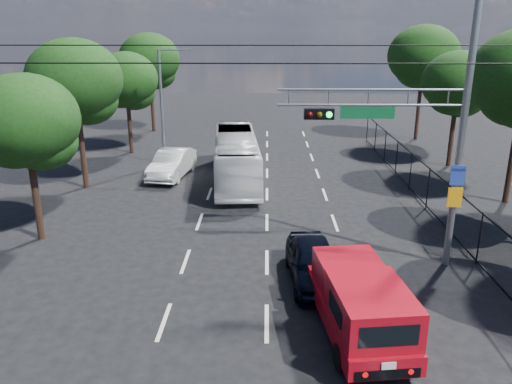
{
  "coord_description": "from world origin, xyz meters",
  "views": [
    {
      "loc": [
        -0.04,
        -8.6,
        8.08
      ],
      "look_at": [
        -0.39,
        7.7,
        2.8
      ],
      "focal_mm": 35.0,
      "sensor_mm": 36.0,
      "label": 1
    }
  ],
  "objects_px": {
    "navy_hatchback": "(314,262)",
    "white_bus": "(236,157)",
    "red_pickup": "(359,301)",
    "signal_mast": "(427,121)",
    "white_van": "(172,164)"
  },
  "relations": [
    {
      "from": "white_bus",
      "to": "white_van",
      "type": "distance_m",
      "value": 3.86
    },
    {
      "from": "red_pickup",
      "to": "white_bus",
      "type": "distance_m",
      "value": 15.53
    },
    {
      "from": "navy_hatchback",
      "to": "white_van",
      "type": "distance_m",
      "value": 14.43
    },
    {
      "from": "signal_mast",
      "to": "navy_hatchback",
      "type": "bearing_deg",
      "value": -159.22
    },
    {
      "from": "red_pickup",
      "to": "navy_hatchback",
      "type": "bearing_deg",
      "value": 106.94
    },
    {
      "from": "navy_hatchback",
      "to": "white_van",
      "type": "bearing_deg",
      "value": 115.09
    },
    {
      "from": "white_van",
      "to": "signal_mast",
      "type": "bearing_deg",
      "value": -38.16
    },
    {
      "from": "signal_mast",
      "to": "navy_hatchback",
      "type": "distance_m",
      "value": 6.03
    },
    {
      "from": "navy_hatchback",
      "to": "white_bus",
      "type": "height_order",
      "value": "white_bus"
    },
    {
      "from": "red_pickup",
      "to": "navy_hatchback",
      "type": "xyz_separation_m",
      "value": [
        -0.93,
        3.07,
        -0.32
      ]
    },
    {
      "from": "red_pickup",
      "to": "white_bus",
      "type": "relative_size",
      "value": 0.54
    },
    {
      "from": "red_pickup",
      "to": "white_bus",
      "type": "xyz_separation_m",
      "value": [
        -4.26,
        14.93,
        0.34
      ]
    },
    {
      "from": "navy_hatchback",
      "to": "white_bus",
      "type": "bearing_deg",
      "value": 101.4
    },
    {
      "from": "white_bus",
      "to": "white_van",
      "type": "bearing_deg",
      "value": 164.1
    },
    {
      "from": "signal_mast",
      "to": "red_pickup",
      "type": "height_order",
      "value": "signal_mast"
    }
  ]
}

